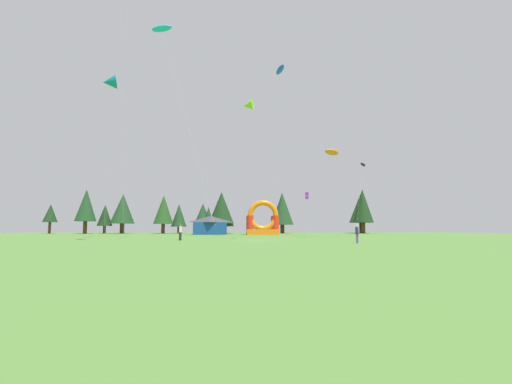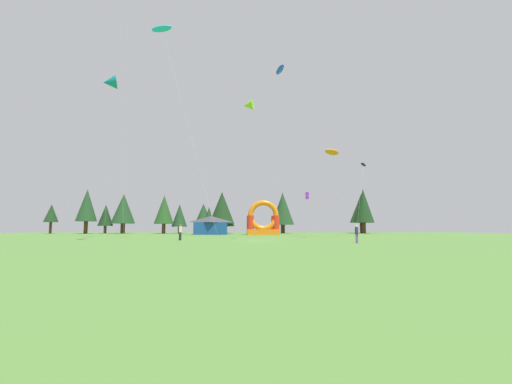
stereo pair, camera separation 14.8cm
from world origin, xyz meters
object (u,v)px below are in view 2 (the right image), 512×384
Objects in this scene: kite_black_parafoil at (363,165)px; kite_lime_delta at (248,105)px; kite_teal_delta at (110,82)px; inflatable_red_slide at (263,223)px; kite_blue_parafoil at (280,70)px; person_left_edge at (357,232)px; kite_cyan_parafoil at (162,29)px; kite_purple_box at (307,196)px; person_midfield at (180,231)px; festival_tent at (211,225)px; kite_orange_parafoil at (332,152)px.

kite_black_parafoil is 23.54m from kite_lime_delta.
kite_lime_delta is at bearing 22.21° from kite_teal_delta.
kite_lime_delta is 23.05m from inflatable_red_slide.
kite_blue_parafoil is 21.38m from person_left_edge.
kite_teal_delta is 38.13m from person_left_edge.
kite_cyan_parafoil is 15.63× the size of person_left_edge.
kite_blue_parafoil is (-17.85, -21.23, 7.43)m from kite_black_parafoil.
kite_black_parafoil is at bearing 24.68° from kite_purple_box.
person_midfield is (-17.83, -15.33, -5.46)m from kite_purple_box.
kite_cyan_parafoil is at bearing -146.25° from kite_purple_box.
person_left_edge is 19.32m from person_midfield.
kite_lime_delta is 3.13× the size of kite_purple_box.
kite_teal_delta is (-22.57, 7.45, 1.13)m from kite_blue_parafoil.
inflatable_red_slide is (14.60, 25.92, -23.74)m from kite_cyan_parafoil.
kite_cyan_parafoil is 25.15m from person_midfield.
kite_teal_delta is 32.14m from festival_tent.
kite_blue_parafoil is 36.42m from festival_tent.
kite_black_parafoil reaches higher than festival_tent.
inflatable_red_slide is (-6.26, 11.98, -4.27)m from kite_purple_box.
kite_teal_delta is at bearing -177.43° from kite_orange_parafoil.
kite_teal_delta reaches higher than kite_orange_parafoil.
kite_teal_delta is 33.56m from kite_purple_box.
kite_blue_parafoil is at bearing -111.76° from kite_purple_box.
kite_teal_delta reaches higher than inflatable_red_slide.
person_midfield is at bearing -112.95° from inflatable_red_slide.
inflatable_red_slide is at bearing -10.38° from festival_tent.
person_midfield is (-17.67, 7.83, 0.08)m from person_left_edge.
kite_blue_parafoil is 3.10× the size of inflatable_red_slide.
inflatable_red_slide is at bearing 89.77° from kite_blue_parafoil.
inflatable_red_slide is (22.68, 20.49, -19.00)m from kite_teal_delta.
kite_orange_parafoil reaches higher than inflatable_red_slide.
kite_purple_box is at bearing -40.04° from festival_tent.
kite_purple_box is at bearing 53.69° from person_left_edge.
festival_tent is (-10.23, 1.87, -0.45)m from inflatable_red_slide.
kite_blue_parafoil reaches higher than kite_purple_box.
person_left_edge is at bearing -24.02° from kite_cyan_parafoil.
kite_lime_delta is 31.76m from person_left_edge.
person_midfield is (-29.31, -20.61, -11.63)m from kite_black_parafoil.
kite_teal_delta is at bearing -9.36° from person_midfield.
kite_cyan_parafoil is at bearing -98.93° from festival_tent.
kite_purple_box is 1.11× the size of festival_tent.
festival_tent is at bearing 139.96° from kite_purple_box.
kite_lime_delta reaches higher than festival_tent.
inflatable_red_slide is at bearing -90.73° from person_midfield.
kite_black_parafoil is 1.98× the size of inflatable_red_slide.
kite_teal_delta reaches higher than kite_black_parafoil.
kite_orange_parafoil reaches higher than kite_purple_box.
kite_cyan_parafoil is at bearing -33.91° from kite_teal_delta.
kite_black_parafoil is 7.70× the size of person_left_edge.
kite_purple_box is 1.07× the size of inflatable_red_slide.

